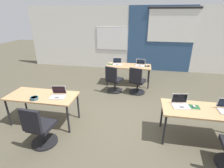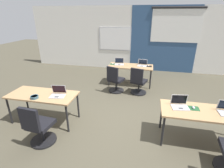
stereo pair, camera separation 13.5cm
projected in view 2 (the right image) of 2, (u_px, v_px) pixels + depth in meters
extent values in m
plane|color=#4C4738|center=(120.00, 115.00, 4.47)|extent=(24.00, 24.00, 0.00)
cube|color=silver|center=(136.00, 39.00, 7.72)|extent=(10.00, 0.20, 2.80)
cube|color=#2D4C75|center=(163.00, 40.00, 7.40)|extent=(2.80, 0.01, 2.80)
cube|color=#B7B7BC|center=(115.00, 39.00, 7.82)|extent=(1.48, 0.02, 1.04)
cube|color=white|center=(115.00, 39.00, 7.82)|extent=(1.40, 0.02, 0.96)
cube|color=white|center=(176.00, 26.00, 7.06)|extent=(2.00, 0.02, 1.32)
cylinder|color=black|center=(179.00, 7.00, 6.79)|extent=(2.10, 0.10, 0.10)
cube|color=tan|center=(42.00, 95.00, 4.01)|extent=(1.60, 0.70, 0.04)
cylinder|color=black|center=(9.00, 111.00, 4.02)|extent=(0.04, 0.04, 0.68)
cylinder|color=black|center=(67.00, 119.00, 3.73)|extent=(0.04, 0.04, 0.68)
cylinder|color=black|center=(26.00, 99.00, 4.56)|extent=(0.04, 0.04, 0.68)
cylinder|color=black|center=(78.00, 105.00, 4.27)|extent=(0.04, 0.04, 0.68)
cube|color=tan|center=(203.00, 112.00, 3.31)|extent=(1.60, 0.70, 0.04)
cylinder|color=black|center=(163.00, 131.00, 3.33)|extent=(0.04, 0.04, 0.68)
cylinder|color=black|center=(161.00, 115.00, 3.87)|extent=(0.04, 0.04, 0.68)
cube|color=tan|center=(131.00, 66.00, 6.19)|extent=(1.60, 0.70, 0.04)
cylinder|color=black|center=(109.00, 77.00, 6.20)|extent=(0.04, 0.04, 0.68)
cylinder|color=black|center=(150.00, 80.00, 5.91)|extent=(0.04, 0.04, 0.68)
cylinder|color=black|center=(112.00, 72.00, 6.74)|extent=(0.04, 0.04, 0.68)
cylinder|color=black|center=(151.00, 74.00, 6.45)|extent=(0.04, 0.04, 0.68)
cube|color=silver|center=(142.00, 66.00, 6.12)|extent=(0.35, 0.26, 0.02)
cube|color=#4C4C4F|center=(142.00, 66.00, 6.07)|extent=(0.09, 0.07, 0.00)
cube|color=silver|center=(143.00, 62.00, 6.21)|extent=(0.34, 0.11, 0.21)
cube|color=black|center=(143.00, 62.00, 6.21)|extent=(0.30, 0.10, 0.18)
cube|color=black|center=(149.00, 66.00, 6.11)|extent=(0.22, 0.19, 0.00)
ellipsoid|color=#B2B2B7|center=(149.00, 66.00, 6.10)|extent=(0.06, 0.10, 0.03)
cylinder|color=black|center=(138.00, 92.00, 5.73)|extent=(0.52, 0.52, 0.04)
cylinder|color=black|center=(139.00, 87.00, 5.66)|extent=(0.06, 0.06, 0.34)
cube|color=black|center=(139.00, 81.00, 5.58)|extent=(0.55, 0.55, 0.08)
cube|color=black|center=(137.00, 76.00, 5.27)|extent=(0.40, 0.17, 0.46)
sphere|color=black|center=(141.00, 90.00, 5.92)|extent=(0.04, 0.04, 0.04)
sphere|color=black|center=(144.00, 94.00, 5.57)|extent=(0.04, 0.04, 0.04)
sphere|color=black|center=(131.00, 92.00, 5.77)|extent=(0.04, 0.04, 0.04)
cube|color=#B7B7BC|center=(57.00, 96.00, 3.88)|extent=(0.36, 0.28, 0.02)
cube|color=#4C4C4F|center=(57.00, 97.00, 3.83)|extent=(0.10, 0.07, 0.00)
cube|color=#B7B7BC|center=(59.00, 89.00, 3.97)|extent=(0.34, 0.11, 0.21)
cube|color=black|center=(59.00, 89.00, 3.96)|extent=(0.30, 0.10, 0.19)
cylinder|color=black|center=(44.00, 140.00, 3.57)|extent=(0.52, 0.52, 0.04)
cylinder|color=black|center=(42.00, 133.00, 3.49)|extent=(0.06, 0.06, 0.34)
cube|color=black|center=(41.00, 124.00, 3.41)|extent=(0.47, 0.47, 0.08)
cube|color=black|center=(29.00, 120.00, 3.09)|extent=(0.40, 0.09, 0.46)
sphere|color=black|center=(51.00, 133.00, 3.77)|extent=(0.04, 0.04, 0.04)
sphere|color=black|center=(51.00, 145.00, 3.44)|extent=(0.04, 0.04, 0.04)
sphere|color=black|center=(33.00, 140.00, 3.56)|extent=(0.04, 0.04, 0.04)
sphere|color=black|center=(216.00, 167.00, 2.93)|extent=(0.04, 0.04, 0.04)
cube|color=silver|center=(180.00, 107.00, 3.42)|extent=(0.36, 0.28, 0.02)
cube|color=#4C4C4F|center=(181.00, 108.00, 3.37)|extent=(0.10, 0.07, 0.00)
cube|color=silver|center=(179.00, 99.00, 3.49)|extent=(0.33, 0.09, 0.22)
cube|color=black|center=(179.00, 99.00, 3.49)|extent=(0.30, 0.07, 0.19)
cube|color=#23512D|center=(193.00, 108.00, 3.40)|extent=(0.22, 0.19, 0.00)
ellipsoid|color=#B2B2B7|center=(194.00, 107.00, 3.39)|extent=(0.06, 0.10, 0.03)
cube|color=silver|center=(119.00, 64.00, 6.30)|extent=(0.36, 0.28, 0.02)
cube|color=#4C4C4F|center=(119.00, 65.00, 6.25)|extent=(0.10, 0.07, 0.00)
cube|color=silver|center=(119.00, 60.00, 6.39)|extent=(0.34, 0.12, 0.21)
cube|color=black|center=(119.00, 60.00, 6.38)|extent=(0.30, 0.10, 0.19)
cube|color=#23512D|center=(113.00, 64.00, 6.37)|extent=(0.22, 0.19, 0.00)
ellipsoid|color=#B2B2B7|center=(113.00, 64.00, 6.36)|extent=(0.06, 0.10, 0.03)
cylinder|color=black|center=(116.00, 90.00, 5.87)|extent=(0.52, 0.52, 0.04)
cylinder|color=black|center=(116.00, 85.00, 5.80)|extent=(0.06, 0.06, 0.34)
cube|color=black|center=(116.00, 80.00, 5.72)|extent=(0.56, 0.56, 0.08)
cube|color=black|center=(112.00, 74.00, 5.42)|extent=(0.40, 0.19, 0.46)
sphere|color=black|center=(120.00, 88.00, 6.05)|extent=(0.04, 0.04, 0.04)
sphere|color=black|center=(121.00, 93.00, 5.70)|extent=(0.04, 0.04, 0.04)
sphere|color=black|center=(110.00, 90.00, 5.92)|extent=(0.04, 0.04, 0.04)
cylinder|color=#3D6070|center=(35.00, 97.00, 3.79)|extent=(0.17, 0.17, 0.05)
torus|color=#3D6070|center=(34.00, 96.00, 3.78)|extent=(0.18, 0.18, 0.02)
cylinder|color=#B26628|center=(34.00, 96.00, 3.79)|extent=(0.14, 0.14, 0.01)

